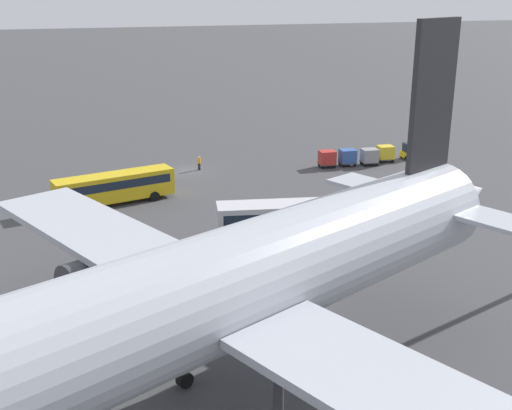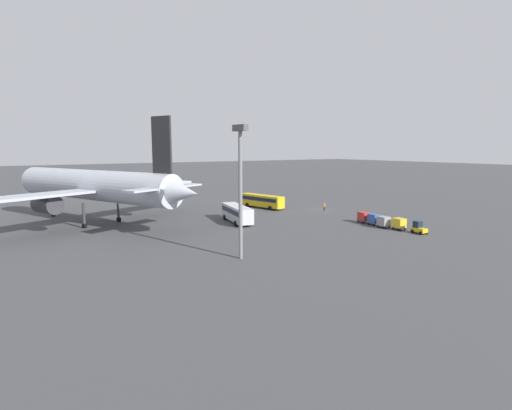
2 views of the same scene
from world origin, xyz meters
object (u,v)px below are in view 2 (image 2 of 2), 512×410
(cargo_cart_yellow, at_px, (399,223))
(cargo_cart_blue, at_px, (374,219))
(cargo_cart_grey, at_px, (384,221))
(worker_person, at_px, (324,207))
(cargo_cart_red, at_px, (364,217))
(airplane, at_px, (95,186))
(shuttle_bus_near, at_px, (262,200))
(shuttle_bus_far, at_px, (237,212))
(baggage_tug, at_px, (419,228))

(cargo_cart_yellow, bearing_deg, cargo_cart_blue, 2.17)
(cargo_cart_blue, bearing_deg, cargo_cart_grey, 167.25)
(worker_person, relative_size, cargo_cart_red, 0.81)
(airplane, xyz_separation_m, cargo_cart_blue, (-29.23, -42.98, -6.05))
(shuttle_bus_near, bearing_deg, airplane, 77.30)
(airplane, height_order, shuttle_bus_far, airplane)
(cargo_cart_yellow, distance_m, cargo_cart_red, 8.06)
(shuttle_bus_near, xyz_separation_m, baggage_tug, (-38.05, -6.13, -0.94))
(worker_person, bearing_deg, shuttle_bus_near, 40.82)
(cargo_cart_yellow, distance_m, cargo_cart_grey, 2.81)
(shuttle_bus_far, bearing_deg, baggage_tug, -129.17)
(airplane, height_order, cargo_cart_red, airplane)
(airplane, xyz_separation_m, cargo_cart_yellow, (-34.60, -43.19, -6.05))
(cargo_cart_yellow, bearing_deg, worker_person, -9.31)
(airplane, height_order, worker_person, airplane)
(shuttle_bus_near, xyz_separation_m, cargo_cart_yellow, (-34.36, -5.85, -0.69))
(airplane, xyz_separation_m, shuttle_bus_far, (-12.92, -22.96, -5.31))
(cargo_cart_yellow, bearing_deg, shuttle_bus_near, 9.67)
(cargo_cart_yellow, distance_m, cargo_cart_blue, 5.38)
(airplane, bearing_deg, cargo_cart_red, -145.13)
(shuttle_bus_far, relative_size, cargo_cart_yellow, 5.44)
(baggage_tug, relative_size, cargo_cart_blue, 1.17)
(airplane, bearing_deg, cargo_cart_grey, -150.52)
(airplane, bearing_deg, cargo_cart_yellow, -152.24)
(shuttle_bus_near, relative_size, shuttle_bus_far, 1.06)
(cargo_cart_red, bearing_deg, baggage_tug, -178.50)
(cargo_cart_grey, bearing_deg, airplane, 53.02)
(cargo_cart_blue, bearing_deg, worker_person, -12.67)
(shuttle_bus_far, distance_m, cargo_cart_grey, 27.17)
(shuttle_bus_far, bearing_deg, worker_person, -74.53)
(shuttle_bus_near, relative_size, baggage_tug, 4.94)
(shuttle_bus_far, bearing_deg, cargo_cart_grey, -122.48)
(shuttle_bus_near, height_order, shuttle_bus_far, shuttle_bus_far)
(cargo_cart_blue, height_order, cargo_cart_red, same)
(cargo_cart_grey, bearing_deg, baggage_tug, -170.32)
(shuttle_bus_near, xyz_separation_m, cargo_cart_red, (-26.30, -5.82, -0.69))
(cargo_cart_blue, bearing_deg, cargo_cart_yellow, -177.83)
(cargo_cart_yellow, height_order, cargo_cart_grey, same)
(worker_person, bearing_deg, cargo_cart_red, 165.78)
(worker_person, bearing_deg, cargo_cart_grey, 167.32)
(cargo_cart_yellow, height_order, cargo_cart_blue, same)
(shuttle_bus_near, xyz_separation_m, shuttle_bus_far, (-12.67, 14.37, 0.06))
(baggage_tug, height_order, worker_person, baggage_tug)
(cargo_cart_yellow, xyz_separation_m, cargo_cart_red, (8.06, 0.03, 0.00))
(airplane, relative_size, cargo_cart_grey, 22.67)
(airplane, xyz_separation_m, baggage_tug, (-38.30, -43.47, -6.30))
(shuttle_bus_near, distance_m, cargo_cart_grey, 32.08)
(baggage_tug, xyz_separation_m, cargo_cart_yellow, (3.70, 0.28, 0.25))
(shuttle_bus_near, height_order, baggage_tug, shuttle_bus_near)
(baggage_tug, bearing_deg, cargo_cart_red, 6.54)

